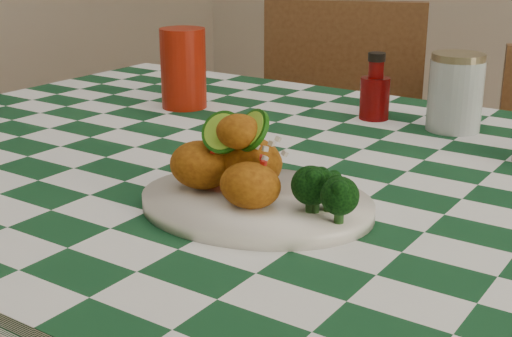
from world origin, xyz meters
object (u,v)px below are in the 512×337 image
Objects in this scene: red_tumbler at (183,68)px; mason_jar at (455,92)px; ketchup_bottle at (375,86)px; plate at (256,204)px; fried_chicken_pile at (243,155)px; wooden_chair_left at (330,193)px.

mason_jar is at bearing 14.86° from red_tumbler.
red_tumbler is at bearing -160.26° from ketchup_bottle.
ketchup_bottle is (-0.08, 0.50, 0.05)m from plate.
plate is at bearing -81.37° from ketchup_bottle.
ketchup_bottle is 0.15m from mason_jar.
mason_jar is (0.09, 0.51, -0.00)m from fried_chicken_pile.
wooden_chair_left reaches higher than mason_jar.
red_tumbler is 0.51m from mason_jar.
wooden_chair_left reaches higher than red_tumbler.
fried_chicken_pile is 1.19× the size of mason_jar.
fried_chicken_pile is 1.00m from wooden_chair_left.
red_tumbler is 0.63m from wooden_chair_left.
wooden_chair_left is (0.07, 0.48, -0.39)m from red_tumbler.
plate is at bearing -41.49° from red_tumbler.
red_tumbler is (-0.42, 0.38, 0.07)m from plate.
red_tumbler is (-0.41, 0.38, 0.01)m from fried_chicken_pile.
plate is 0.31× the size of wooden_chair_left.
red_tumbler is at bearing 137.24° from fried_chicken_pile.
fried_chicken_pile is at bearing -89.47° from wooden_chair_left.
fried_chicken_pile is at bearing -42.76° from red_tumbler.
red_tumbler is 1.15× the size of mason_jar.
plate is 0.51m from ketchup_bottle.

